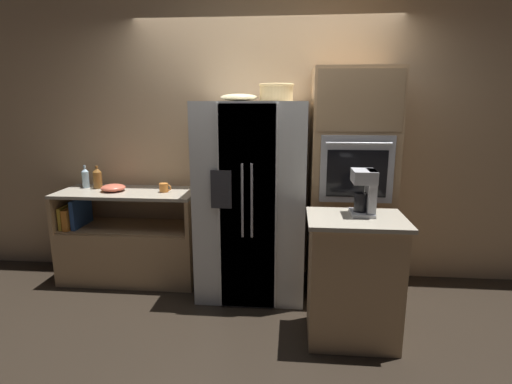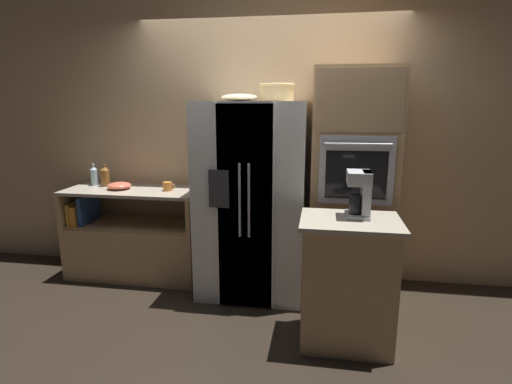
{
  "view_description": "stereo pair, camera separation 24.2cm",
  "coord_description": "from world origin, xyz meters",
  "px_view_note": "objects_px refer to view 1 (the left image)",
  "views": [
    {
      "loc": [
        0.27,
        -3.44,
        1.72
      ],
      "look_at": [
        -0.04,
        -0.04,
        0.95
      ],
      "focal_mm": 28.0,
      "sensor_mm": 36.0,
      "label": 1
    },
    {
      "loc": [
        0.51,
        -3.41,
        1.72
      ],
      "look_at": [
        -0.04,
        -0.04,
        0.95
      ],
      "focal_mm": 28.0,
      "sensor_mm": 36.0,
      "label": 2
    }
  ],
  "objects_px": {
    "wall_oven": "(350,184)",
    "refrigerator": "(252,199)",
    "mixing_bowl": "(113,188)",
    "fruit_bowl": "(239,97)",
    "mug": "(164,188)",
    "bottle_short": "(85,178)",
    "wicker_basket": "(276,92)",
    "coffee_maker": "(366,190)",
    "bottle_tall": "(97,178)"
  },
  "relations": [
    {
      "from": "bottle_tall",
      "to": "mug",
      "type": "height_order",
      "value": "bottle_tall"
    },
    {
      "from": "refrigerator",
      "to": "mixing_bowl",
      "type": "xyz_separation_m",
      "value": [
        -1.35,
        0.09,
        0.06
      ]
    },
    {
      "from": "bottle_tall",
      "to": "coffee_maker",
      "type": "bearing_deg",
      "value": -19.76
    },
    {
      "from": "refrigerator",
      "to": "bottle_tall",
      "type": "distance_m",
      "value": 1.58
    },
    {
      "from": "wall_oven",
      "to": "fruit_bowl",
      "type": "height_order",
      "value": "wall_oven"
    },
    {
      "from": "bottle_short",
      "to": "mug",
      "type": "distance_m",
      "value": 0.85
    },
    {
      "from": "mug",
      "to": "mixing_bowl",
      "type": "height_order",
      "value": "mug"
    },
    {
      "from": "refrigerator",
      "to": "bottle_tall",
      "type": "xyz_separation_m",
      "value": [
        -1.56,
        0.21,
        0.13
      ]
    },
    {
      "from": "refrigerator",
      "to": "fruit_bowl",
      "type": "bearing_deg",
      "value": -159.1
    },
    {
      "from": "bottle_tall",
      "to": "coffee_maker",
      "type": "distance_m",
      "value": 2.59
    },
    {
      "from": "fruit_bowl",
      "to": "wicker_basket",
      "type": "bearing_deg",
      "value": 6.36
    },
    {
      "from": "wall_oven",
      "to": "mixing_bowl",
      "type": "distance_m",
      "value": 2.23
    },
    {
      "from": "bottle_tall",
      "to": "bottle_short",
      "type": "xyz_separation_m",
      "value": [
        -0.13,
        0.02,
        -0.0
      ]
    },
    {
      "from": "bottle_tall",
      "to": "coffee_maker",
      "type": "height_order",
      "value": "coffee_maker"
    },
    {
      "from": "wicker_basket",
      "to": "fruit_bowl",
      "type": "height_order",
      "value": "wicker_basket"
    },
    {
      "from": "refrigerator",
      "to": "bottle_short",
      "type": "xyz_separation_m",
      "value": [
        -1.69,
        0.22,
        0.13
      ]
    },
    {
      "from": "bottle_short",
      "to": "coffee_maker",
      "type": "relative_size",
      "value": 0.69
    },
    {
      "from": "refrigerator",
      "to": "fruit_bowl",
      "type": "xyz_separation_m",
      "value": [
        -0.11,
        -0.04,
        0.9
      ]
    },
    {
      "from": "refrigerator",
      "to": "wicker_basket",
      "type": "bearing_deg",
      "value": -1.63
    },
    {
      "from": "mug",
      "to": "coffee_maker",
      "type": "bearing_deg",
      "value": -24.03
    },
    {
      "from": "wicker_basket",
      "to": "bottle_tall",
      "type": "distance_m",
      "value": 1.95
    },
    {
      "from": "fruit_bowl",
      "to": "coffee_maker",
      "type": "distance_m",
      "value": 1.34
    },
    {
      "from": "mixing_bowl",
      "to": "bottle_tall",
      "type": "bearing_deg",
      "value": 151.5
    },
    {
      "from": "wicker_basket",
      "to": "mug",
      "type": "height_order",
      "value": "wicker_basket"
    },
    {
      "from": "wicker_basket",
      "to": "bottle_short",
      "type": "xyz_separation_m",
      "value": [
        -1.9,
        0.23,
        -0.82
      ]
    },
    {
      "from": "bottle_tall",
      "to": "fruit_bowl",
      "type": "bearing_deg",
      "value": -9.67
    },
    {
      "from": "refrigerator",
      "to": "coffee_maker",
      "type": "xyz_separation_m",
      "value": [
        0.88,
        -0.67,
        0.25
      ]
    },
    {
      "from": "fruit_bowl",
      "to": "bottle_short",
      "type": "distance_m",
      "value": 1.78
    },
    {
      "from": "wicker_basket",
      "to": "bottle_short",
      "type": "distance_m",
      "value": 2.08
    },
    {
      "from": "bottle_tall",
      "to": "mixing_bowl",
      "type": "bearing_deg",
      "value": -28.5
    },
    {
      "from": "wicker_basket",
      "to": "mug",
      "type": "bearing_deg",
      "value": 174.15
    },
    {
      "from": "wall_oven",
      "to": "refrigerator",
      "type": "bearing_deg",
      "value": -174.58
    },
    {
      "from": "mug",
      "to": "bottle_short",
      "type": "bearing_deg",
      "value": 171.87
    },
    {
      "from": "wall_oven",
      "to": "fruit_bowl",
      "type": "bearing_deg",
      "value": -172.81
    },
    {
      "from": "refrigerator",
      "to": "mug",
      "type": "xyz_separation_m",
      "value": [
        -0.85,
        0.1,
        0.07
      ]
    },
    {
      "from": "wicker_basket",
      "to": "mug",
      "type": "distance_m",
      "value": 1.38
    },
    {
      "from": "wicker_basket",
      "to": "coffee_maker",
      "type": "distance_m",
      "value": 1.17
    },
    {
      "from": "wall_oven",
      "to": "mug",
      "type": "distance_m",
      "value": 1.73
    },
    {
      "from": "fruit_bowl",
      "to": "mixing_bowl",
      "type": "xyz_separation_m",
      "value": [
        -1.24,
        0.13,
        -0.84
      ]
    },
    {
      "from": "coffee_maker",
      "to": "wall_oven",
      "type": "bearing_deg",
      "value": 90.4
    },
    {
      "from": "refrigerator",
      "to": "mixing_bowl",
      "type": "relative_size",
      "value": 7.56
    },
    {
      "from": "fruit_bowl",
      "to": "mug",
      "type": "xyz_separation_m",
      "value": [
        -0.74,
        0.14,
        -0.83
      ]
    },
    {
      "from": "fruit_bowl",
      "to": "mug",
      "type": "bearing_deg",
      "value": 169.08
    },
    {
      "from": "bottle_tall",
      "to": "mug",
      "type": "xyz_separation_m",
      "value": [
        0.71,
        -0.1,
        -0.06
      ]
    },
    {
      "from": "wall_oven",
      "to": "mug",
      "type": "xyz_separation_m",
      "value": [
        -1.73,
        0.02,
        -0.07
      ]
    },
    {
      "from": "coffee_maker",
      "to": "bottle_short",
      "type": "bearing_deg",
      "value": 160.86
    },
    {
      "from": "mug",
      "to": "mixing_bowl",
      "type": "relative_size",
      "value": 0.5
    },
    {
      "from": "wall_oven",
      "to": "coffee_maker",
      "type": "bearing_deg",
      "value": -89.6
    },
    {
      "from": "refrigerator",
      "to": "bottle_short",
      "type": "distance_m",
      "value": 1.71
    },
    {
      "from": "mug",
      "to": "wall_oven",
      "type": "bearing_deg",
      "value": -0.65
    }
  ]
}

